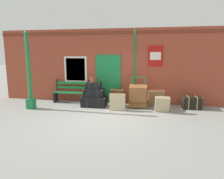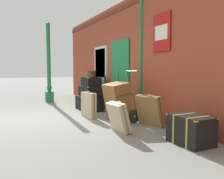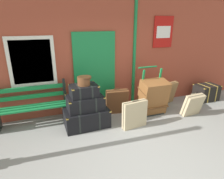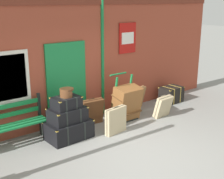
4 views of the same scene
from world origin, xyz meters
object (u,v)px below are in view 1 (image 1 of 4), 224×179
Objects in this scene: large_brown_trunk at (138,96)px; suitcase_tan at (162,104)px; platform_bench at (72,92)px; suitcase_oxblood at (117,102)px; steamer_trunk_base at (94,101)px; steamer_trunk_middle at (94,92)px; porters_trolley at (138,100)px; steamer_trunk_top at (94,85)px; round_hatbox at (94,79)px; suitcase_caramel at (156,98)px; lamp_post at (29,80)px; suitcase_olive at (117,97)px; corner_trunk at (192,103)px.

large_brown_trunk reaches higher than suitcase_tan.
platform_bench is 2.35× the size of suitcase_oxblood.
steamer_trunk_middle is (-0.01, 0.02, 0.37)m from steamer_trunk_base.
steamer_trunk_top is at bearing -174.12° from porters_trolley.
round_hatbox is 2.65m from suitcase_caramel.
lamp_post reaches higher than suitcase_olive.
steamer_trunk_base is at bearing -24.09° from platform_bench.
platform_bench is 1.92× the size of steamer_trunk_middle.
porters_trolley is (1.80, 0.18, -0.84)m from round_hatbox.
steamer_trunk_base is at bearing -173.18° from porters_trolley.
suitcase_tan is 0.87× the size of corner_trunk.
porters_trolley is at bearing -9.70° from suitcase_olive.
corner_trunk is at bearing 4.39° from steamer_trunk_middle.
steamer_trunk_top is (-0.02, 0.00, 0.29)m from steamer_trunk_middle.
steamer_trunk_middle is 1.32× the size of steamer_trunk_top.
suitcase_oxblood is 0.97× the size of corner_trunk.
round_hatbox is 0.26× the size of porters_trolley.
lamp_post is at bearing -169.96° from corner_trunk.
steamer_trunk_top is 3.96m from corner_trunk.
lamp_post is at bearing -160.91° from steamer_trunk_top.
corner_trunk is at bearing -4.75° from suitcase_caramel.
steamer_trunk_top is at bearing 19.09° from lamp_post.
platform_bench is at bearing 175.81° from suitcase_olive.
lamp_post is 4.38× the size of suitcase_oxblood.
steamer_trunk_top is 0.24m from round_hatbox.
lamp_post is 4.86× the size of suitcase_tan.
lamp_post is 4.25× the size of suitcase_caramel.
lamp_post is 4.35m from porters_trolley.
suitcase_olive is (0.90, 0.37, 0.13)m from steamer_trunk_base.
corner_trunk is (5.03, -0.19, -0.20)m from platform_bench.
suitcase_oxblood reaches higher than suitcase_tan.
large_brown_trunk is at bearing -150.78° from suitcase_caramel.
round_hatbox reaches higher than suitcase_olive.
corner_trunk is at bearing 14.93° from suitcase_oxblood.
steamer_trunk_middle is 1.36× the size of suitcase_tan.
lamp_post reaches higher than suitcase_tan.
steamer_trunk_top is (-0.02, 0.03, 0.66)m from steamer_trunk_base.
steamer_trunk_middle reaches higher than suitcase_tan.
suitcase_tan is at bearing -34.96° from porters_trolley.
suitcase_olive is at bearing 19.37° from lamp_post.
lamp_post is 2.55m from steamer_trunk_middle.
platform_bench is at bearing 156.92° from round_hatbox.
platform_bench is at bearing 156.76° from steamer_trunk_middle.
suitcase_olive is at bearing 20.19° from round_hatbox.
large_brown_trunk is at bearing 152.95° from suitcase_tan.
lamp_post is at bearing -161.11° from steamer_trunk_middle.
suitcase_tan is (2.70, -0.42, 0.09)m from steamer_trunk_base.
suitcase_tan is 1.40m from corner_trunk.
porters_trolley is at bearing 13.50° from lamp_post.
suitcase_caramel is at bearing 9.39° from steamer_trunk_middle.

